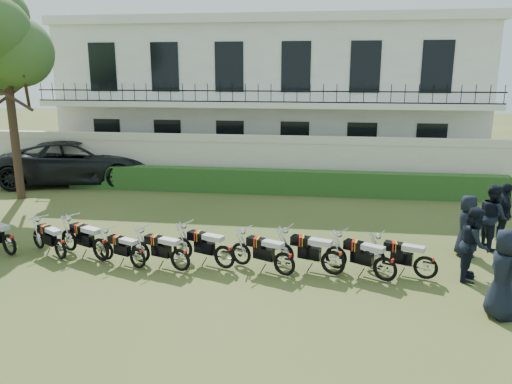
% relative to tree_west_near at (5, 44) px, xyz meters
% --- Properties ---
extents(ground, '(100.00, 100.00, 0.00)m').
position_rel_tree_west_near_xyz_m(ground, '(8.96, -5.00, -5.89)').
color(ground, '#37481D').
rests_on(ground, ground).
extents(perimeter_wall, '(30.00, 0.35, 2.30)m').
position_rel_tree_west_near_xyz_m(perimeter_wall, '(8.96, 3.00, -4.72)').
color(perimeter_wall, beige).
rests_on(perimeter_wall, ground).
extents(hedge, '(18.00, 0.60, 1.00)m').
position_rel_tree_west_near_xyz_m(hedge, '(9.96, 2.20, -5.39)').
color(hedge, '#204217').
rests_on(hedge, ground).
extents(building, '(20.40, 9.60, 7.40)m').
position_rel_tree_west_near_xyz_m(building, '(8.96, 8.96, -2.18)').
color(building, white).
rests_on(building, ground).
extents(tree_west_near, '(3.40, 3.20, 7.90)m').
position_rel_tree_west_near_xyz_m(tree_west_near, '(0.00, 0.00, 0.00)').
color(tree_west_near, '#473323').
rests_on(tree_west_near, ground).
extents(motorcycle_0, '(1.76, 0.93, 1.04)m').
position_rel_tree_west_near_xyz_m(motorcycle_0, '(3.43, -5.91, -5.41)').
color(motorcycle_0, black).
rests_on(motorcycle_0, ground).
extents(motorcycle_1, '(1.55, 1.05, 0.98)m').
position_rel_tree_west_near_xyz_m(motorcycle_1, '(4.94, -5.96, -5.44)').
color(motorcycle_1, black).
rests_on(motorcycle_1, ground).
extents(motorcycle_2, '(1.81, 0.98, 1.07)m').
position_rel_tree_west_near_xyz_m(motorcycle_2, '(6.07, -5.93, -5.39)').
color(motorcycle_2, black).
rests_on(motorcycle_2, ground).
extents(motorcycle_3, '(1.58, 0.78, 0.92)m').
position_rel_tree_west_near_xyz_m(motorcycle_3, '(7.23, -6.28, -5.47)').
color(motorcycle_3, black).
rests_on(motorcycle_3, ground).
extents(motorcycle_4, '(1.78, 0.78, 1.01)m').
position_rel_tree_west_near_xyz_m(motorcycle_4, '(8.36, -6.31, -5.42)').
color(motorcycle_4, black).
rests_on(motorcycle_4, ground).
extents(motorcycle_5, '(1.84, 0.86, 1.06)m').
position_rel_tree_west_near_xyz_m(motorcycle_5, '(9.43, -5.99, -5.40)').
color(motorcycle_5, black).
rests_on(motorcycle_5, ground).
extents(motorcycle_6, '(1.76, 0.92, 1.03)m').
position_rel_tree_west_near_xyz_m(motorcycle_6, '(10.98, -6.23, -5.41)').
color(motorcycle_6, black).
rests_on(motorcycle_6, ground).
extents(motorcycle_7, '(1.92, 0.81, 1.08)m').
position_rel_tree_west_near_xyz_m(motorcycle_7, '(12.17, -6.01, -5.39)').
color(motorcycle_7, black).
rests_on(motorcycle_7, ground).
extents(motorcycle_8, '(1.74, 1.01, 1.05)m').
position_rel_tree_west_near_xyz_m(motorcycle_8, '(13.40, -6.22, -5.41)').
color(motorcycle_8, black).
rests_on(motorcycle_8, ground).
extents(motorcycle_9, '(1.76, 0.80, 1.00)m').
position_rel_tree_west_near_xyz_m(motorcycle_9, '(14.38, -5.95, -5.43)').
color(motorcycle_9, black).
rests_on(motorcycle_9, ground).
extents(suv, '(7.52, 4.75, 1.93)m').
position_rel_tree_west_near_xyz_m(suv, '(0.90, 3.04, -4.92)').
color(suv, black).
rests_on(suv, ground).
extents(officer_0, '(0.77, 1.03, 1.90)m').
position_rel_tree_west_near_xyz_m(officer_0, '(15.56, -7.67, -4.94)').
color(officer_0, black).
rests_on(officer_0, ground).
extents(officer_1, '(0.93, 1.05, 1.82)m').
position_rel_tree_west_near_xyz_m(officer_1, '(15.50, -5.75, -4.98)').
color(officer_1, black).
rests_on(officer_1, ground).
extents(officer_2, '(0.59, 1.01, 1.62)m').
position_rel_tree_west_near_xyz_m(officer_2, '(15.42, -5.60, -5.08)').
color(officer_2, black).
rests_on(officer_2, ground).
extents(officer_3, '(0.59, 0.86, 1.70)m').
position_rel_tree_west_near_xyz_m(officer_3, '(15.76, -4.06, -5.04)').
color(officer_3, black).
rests_on(officer_3, ground).
extents(officer_4, '(0.86, 1.02, 1.86)m').
position_rel_tree_west_near_xyz_m(officer_4, '(16.65, -3.34, -4.96)').
color(officer_4, black).
rests_on(officer_4, ground).
extents(officer_5, '(0.46, 1.06, 1.79)m').
position_rel_tree_west_near_xyz_m(officer_5, '(17.12, -2.79, -5.00)').
color(officer_5, black).
rests_on(officer_5, ground).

